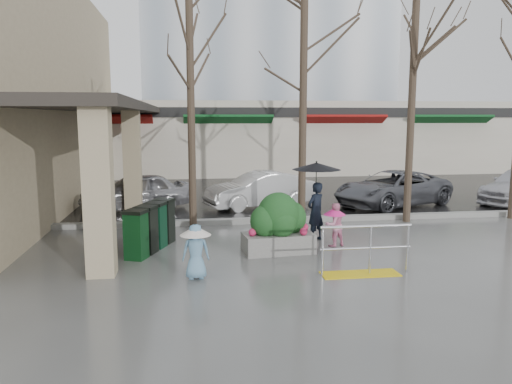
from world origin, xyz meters
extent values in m
plane|color=#51514F|center=(0.00, 0.00, 0.00)|extent=(120.00, 120.00, 0.00)
cube|color=black|center=(0.00, 22.00, 0.01)|extent=(120.00, 36.00, 0.01)
cube|color=gray|center=(0.00, 4.00, 0.07)|extent=(120.00, 0.30, 0.15)
cube|color=#2D2823|center=(-4.80, 8.00, 3.62)|extent=(2.80, 18.00, 0.25)
cube|color=tan|center=(-3.90, -0.50, 1.75)|extent=(0.55, 0.55, 3.50)
cube|color=tan|center=(-3.90, 6.00, 1.75)|extent=(0.55, 0.55, 3.50)
cube|color=beige|center=(2.00, 18.00, 2.00)|extent=(34.00, 6.00, 4.00)
cube|color=maroon|center=(-6.00, 15.10, 2.85)|extent=(4.50, 1.68, 0.87)
cube|color=#0F4C1E|center=(0.00, 15.10, 2.85)|extent=(4.50, 1.68, 0.87)
cube|color=maroon|center=(6.00, 15.10, 2.85)|extent=(4.50, 1.68, 0.87)
cube|color=#0F4C1E|center=(12.00, 15.10, 2.85)|extent=(4.50, 1.68, 0.87)
cube|color=black|center=(2.00, 15.10, 3.40)|extent=(34.00, 0.35, 0.50)
cube|color=yellow|center=(1.30, -1.20, 0.01)|extent=(1.60, 0.50, 0.02)
cylinder|color=silver|center=(0.50, -1.20, 0.50)|extent=(0.05, 0.05, 1.00)
cylinder|color=silver|center=(1.50, -1.20, 0.50)|extent=(0.05, 0.05, 1.00)
cylinder|color=silver|center=(2.30, -1.20, 0.50)|extent=(0.05, 0.05, 1.00)
cylinder|color=silver|center=(1.40, -1.20, 1.00)|extent=(1.90, 0.06, 0.06)
cylinder|color=silver|center=(1.40, -1.20, 0.55)|extent=(1.90, 0.04, 0.04)
cylinder|color=#382B21|center=(-2.00, 3.60, 3.40)|extent=(0.22, 0.22, 6.80)
cylinder|color=#382B21|center=(1.20, 3.60, 3.50)|extent=(0.22, 0.22, 7.00)
cylinder|color=#382B21|center=(4.50, 3.60, 3.25)|extent=(0.22, 0.22, 6.50)
imported|color=black|center=(1.12, 1.71, 0.76)|extent=(0.66, 0.62, 1.52)
cylinder|color=black|center=(1.12, 1.71, 1.54)|extent=(0.02, 0.02, 0.96)
cone|color=black|center=(1.12, 1.71, 1.94)|extent=(1.26, 1.26, 0.18)
sphere|color=black|center=(1.12, 1.71, 2.05)|extent=(0.05, 0.05, 0.05)
imported|color=#FB99C1|center=(1.43, 1.07, 0.54)|extent=(0.63, 0.56, 1.08)
cylinder|color=black|center=(1.43, 1.07, 0.74)|extent=(0.02, 0.02, 0.47)
cone|color=#FF2892|center=(1.43, 1.07, 0.88)|extent=(0.55, 0.55, 0.18)
sphere|color=black|center=(1.43, 1.07, 0.99)|extent=(0.05, 0.05, 0.05)
imported|color=#6797B7|center=(-2.02, -0.99, 0.55)|extent=(0.55, 0.37, 1.10)
cylinder|color=black|center=(-2.02, -0.99, 0.81)|extent=(0.02, 0.02, 0.51)
cone|color=white|center=(-2.02, -0.99, 0.97)|extent=(0.62, 0.62, 0.18)
sphere|color=black|center=(-2.02, -0.99, 1.08)|extent=(0.05, 0.05, 0.05)
cube|color=gray|center=(-0.05, 0.69, 0.23)|extent=(1.72, 0.99, 0.46)
ellipsoid|color=#16451F|center=(-0.05, 0.69, 0.91)|extent=(1.00, 0.90, 1.05)
sphere|color=#16451F|center=(-0.37, 0.60, 0.78)|extent=(0.72, 0.72, 0.72)
sphere|color=#16451F|center=(0.27, 0.83, 0.80)|extent=(0.76, 0.76, 0.76)
cube|color=#0D3C18|center=(-3.32, 0.59, 0.52)|extent=(0.55, 0.55, 1.04)
cube|color=black|center=(-3.32, 0.59, 1.09)|extent=(0.59, 0.59, 0.08)
cube|color=black|center=(-3.13, 1.07, 0.52)|extent=(0.55, 0.55, 1.04)
cube|color=black|center=(-3.13, 1.07, 1.09)|extent=(0.59, 0.59, 0.08)
cube|color=#0C3921|center=(-2.94, 1.56, 0.52)|extent=(0.55, 0.55, 1.04)
cube|color=black|center=(-2.94, 1.56, 1.09)|extent=(0.59, 0.59, 0.08)
cube|color=black|center=(-2.75, 2.04, 0.52)|extent=(0.55, 0.55, 1.04)
cube|color=black|center=(-2.75, 2.04, 1.09)|extent=(0.59, 0.59, 0.08)
imported|color=#9F9EA3|center=(-3.93, 6.73, 0.63)|extent=(3.96, 2.45, 1.26)
imported|color=silver|center=(0.38, 6.58, 0.63)|extent=(4.05, 2.44, 1.26)
imported|color=#5C5E64|center=(5.16, 6.25, 0.63)|extent=(4.99, 3.78, 1.26)
camera|label=1|loc=(-2.17, -10.61, 3.19)|focal=35.00mm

